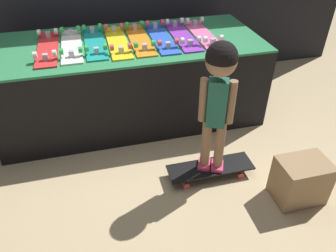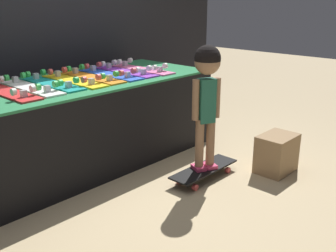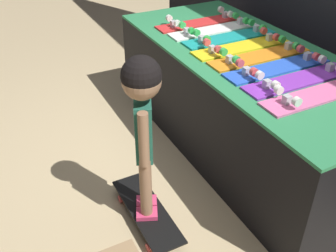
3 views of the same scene
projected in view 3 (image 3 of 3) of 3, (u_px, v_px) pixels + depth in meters
ground_plane at (178, 160)px, 3.03m from camera, size 16.00×16.00×0.00m
display_rack at (245, 99)px, 3.03m from camera, size 2.40×1.03×0.77m
skateboard_red_on_rack at (200, 22)px, 3.32m from camera, size 0.18×0.78×0.09m
skateboard_white_on_rack at (214, 29)px, 3.18m from camera, size 0.18×0.78×0.09m
skateboard_teal_on_rack at (230, 36)px, 3.04m from camera, size 0.18×0.78×0.09m
skateboard_yellow_on_rack at (241, 46)px, 2.88m from camera, size 0.18×0.78×0.09m
skateboard_orange_on_rack at (260, 55)px, 2.74m from camera, size 0.18×0.78×0.09m
skateboard_blue_on_rack at (278, 66)px, 2.59m from camera, size 0.18×0.78×0.09m
skateboard_purple_on_rack at (299, 78)px, 2.44m from camera, size 0.18×0.78×0.09m
skateboard_pink_on_rack at (320, 93)px, 2.29m from camera, size 0.18×0.78×0.09m
skateboard_on_floor at (147, 211)px, 2.48m from camera, size 0.68×0.21×0.09m
child at (143, 111)px, 2.07m from camera, size 0.23×0.21×1.04m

